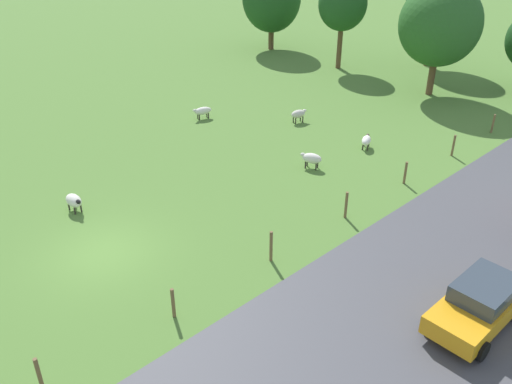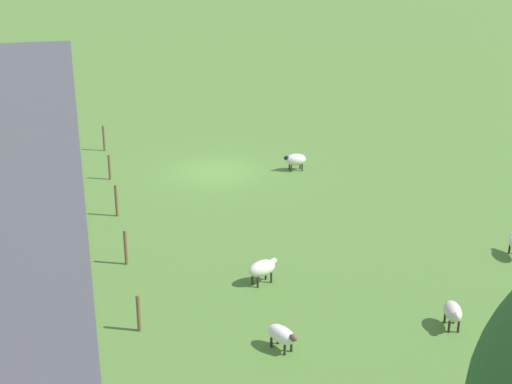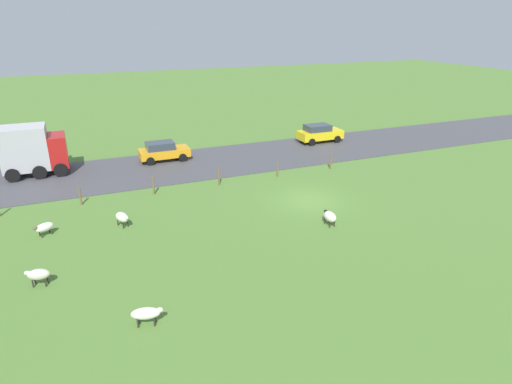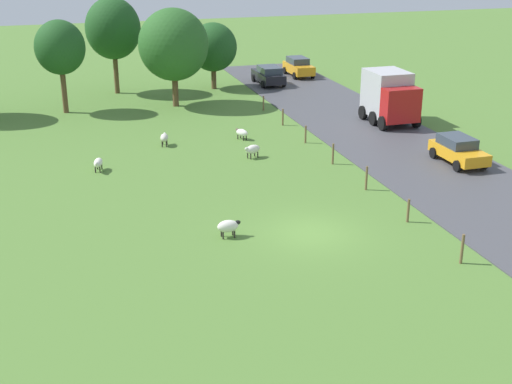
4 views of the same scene
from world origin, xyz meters
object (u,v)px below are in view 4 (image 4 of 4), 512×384
at_px(sheep_2, 164,138).
at_px(car_2, 458,150).
at_px(sheep_0, 228,226).
at_px(car_0, 269,75).
at_px(sheep_4, 253,149).
at_px(sheep_3, 98,163).
at_px(truck_0, 390,97).
at_px(car_3, 298,67).
at_px(tree_3, 173,45).
at_px(sheep_1, 242,133).
at_px(tree_0, 213,47).
at_px(tree_4, 60,48).
at_px(tree_2, 113,29).

xyz_separation_m(sheep_2, car_2, (15.59, -8.48, 0.32)).
relative_size(sheep_2, car_2, 0.28).
distance_m(sheep_0, car_0, 32.17).
xyz_separation_m(sheep_4, car_2, (11.02, -4.50, 0.32)).
xyz_separation_m(sheep_0, sheep_2, (-0.31, 14.55, 0.01)).
distance_m(sheep_3, truck_0, 20.82).
height_order(sheep_2, car_3, car_3).
relative_size(sheep_4, car_2, 0.29).
bearing_deg(truck_0, sheep_3, -167.28).
bearing_deg(car_0, car_3, 36.68).
relative_size(sheep_4, tree_3, 0.16).
bearing_deg(truck_0, tree_3, 144.49).
xyz_separation_m(sheep_1, tree_0, (1.91, 15.53, 3.05)).
bearing_deg(sheep_2, tree_4, 117.70).
relative_size(sheep_3, sheep_4, 1.07).
xyz_separation_m(tree_3, truck_0, (13.22, -9.43, -2.75)).
height_order(sheep_0, car_2, car_2).
xyz_separation_m(truck_0, car_0, (-4.03, 14.70, -1.02)).
bearing_deg(sheep_4, car_2, -22.20).
bearing_deg(car_0, tree_3, -150.20).
bearing_deg(sheep_2, sheep_3, -139.15).
bearing_deg(tree_0, car_3, 18.14).
height_order(sheep_3, tree_0, tree_0).
xyz_separation_m(sheep_1, tree_4, (-10.55, 10.61, 4.31)).
bearing_deg(car_2, car_3, 89.88).
distance_m(sheep_0, tree_2, 31.05).
relative_size(sheep_0, car_3, 0.26).
xyz_separation_m(sheep_1, sheep_3, (-9.40, -3.72, 0.03)).
bearing_deg(truck_0, car_0, 105.34).
height_order(sheep_4, tree_3, tree_3).
distance_m(sheep_1, truck_0, 10.99).
distance_m(sheep_3, tree_3, 16.22).
bearing_deg(sheep_3, car_2, -13.21).
relative_size(sheep_3, car_3, 0.30).
xyz_separation_m(tree_3, car_0, (9.19, 5.27, -3.77)).
distance_m(car_2, car_3, 26.79).
relative_size(sheep_0, car_0, 0.24).
bearing_deg(tree_2, sheep_2, -85.87).
relative_size(sheep_4, truck_0, 0.27).
bearing_deg(sheep_0, truck_0, 44.56).
bearing_deg(sheep_2, tree_3, 75.47).
bearing_deg(sheep_0, tree_0, 77.56).
distance_m(sheep_4, tree_2, 21.42).
xyz_separation_m(tree_0, truck_0, (8.94, -14.68, -1.59)).
xyz_separation_m(sheep_0, sheep_3, (-4.69, 10.75, -0.02)).
height_order(sheep_0, car_0, car_0).
bearing_deg(tree_4, sheep_4, -55.17).
xyz_separation_m(sheep_2, car_3, (15.64, 18.31, 0.39)).
bearing_deg(car_3, sheep_1, -120.03).
xyz_separation_m(tree_3, tree_4, (-8.18, 0.32, 0.11)).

